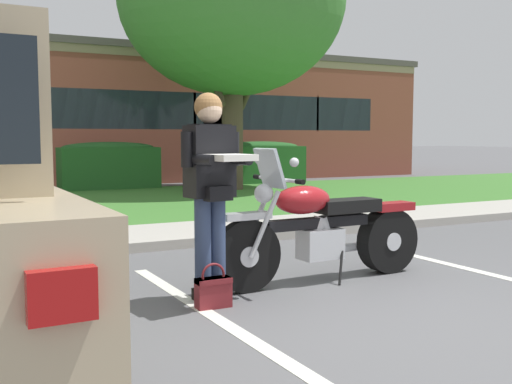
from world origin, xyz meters
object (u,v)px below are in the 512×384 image
at_px(handbag, 213,290).
at_px(hedge_center_right, 260,162).
at_px(rider_person, 211,179).
at_px(hedge_center_left, 109,165).
at_px(motorcycle, 329,229).
at_px(brick_building, 21,117).

xyz_separation_m(handbag, hedge_center_right, (6.12, 10.93, 0.51)).
distance_m(rider_person, hedge_center_right, 12.33).
relative_size(hedge_center_left, hedge_center_right, 0.97).
relative_size(motorcycle, hedge_center_left, 0.91).
relative_size(hedge_center_left, brick_building, 0.10).
relative_size(rider_person, handbag, 4.74).
distance_m(rider_person, hedge_center_left, 10.88).
distance_m(hedge_center_left, hedge_center_right, 4.34).
bearing_deg(motorcycle, hedge_center_right, 65.64).
height_order(hedge_center_left, hedge_center_right, same).
height_order(motorcycle, handbag, motorcycle).
bearing_deg(brick_building, motorcycle, -86.90).
distance_m(motorcycle, hedge_center_left, 10.59).
relative_size(motorcycle, handbag, 6.23).
relative_size(handbag, hedge_center_left, 0.15).
height_order(motorcycle, hedge_center_right, motorcycle).
xyz_separation_m(hedge_center_right, brick_building, (-5.73, 6.66, 1.40)).
relative_size(handbag, brick_building, 0.01).
bearing_deg(motorcycle, handbag, -165.41).
bearing_deg(hedge_center_right, hedge_center_left, 180.00).
distance_m(hedge_center_right, brick_building, 8.90).
bearing_deg(hedge_center_right, motorcycle, -114.36).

